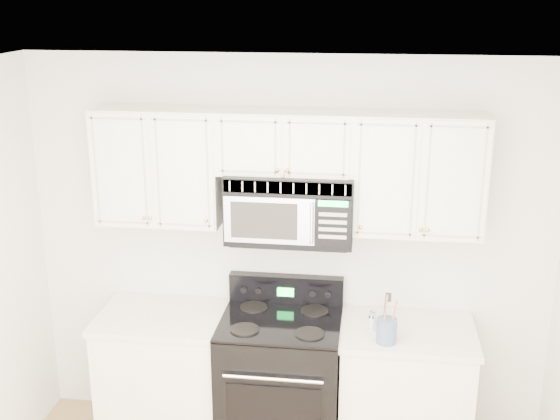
# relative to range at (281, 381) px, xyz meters

# --- Properties ---
(room) EXTENTS (3.51, 3.51, 2.61)m
(room) POSITION_rel_range_xyz_m (0.01, -1.42, 0.82)
(room) COLOR #A08058
(room) RESTS_ON ground
(base_cabinet_left) EXTENTS (0.86, 0.65, 0.92)m
(base_cabinet_left) POSITION_rel_range_xyz_m (-0.79, 0.02, -0.06)
(base_cabinet_left) COLOR beige
(base_cabinet_left) RESTS_ON ground
(base_cabinet_right) EXTENTS (0.86, 0.65, 0.92)m
(base_cabinet_right) POSITION_rel_range_xyz_m (0.81, 0.02, -0.06)
(base_cabinet_right) COLOR beige
(base_cabinet_right) RESTS_ON ground
(range) EXTENTS (0.78, 0.71, 1.13)m
(range) POSITION_rel_range_xyz_m (0.00, 0.00, 0.00)
(range) COLOR black
(range) RESTS_ON ground
(upper_cabinets) EXTENTS (2.44, 0.37, 0.75)m
(upper_cabinets) POSITION_rel_range_xyz_m (0.01, 0.16, 1.45)
(upper_cabinets) COLOR beige
(upper_cabinets) RESTS_ON ground
(microwave) EXTENTS (0.80, 0.45, 0.44)m
(microwave) POSITION_rel_range_xyz_m (0.05, 0.12, 1.19)
(microwave) COLOR black
(microwave) RESTS_ON ground
(utensil_crock) EXTENTS (0.12, 0.12, 0.33)m
(utensil_crock) POSITION_rel_range_xyz_m (0.67, -0.18, 0.52)
(utensil_crock) COLOR #435274
(utensil_crock) RESTS_ON base_cabinet_right
(shaker_salt) EXTENTS (0.04, 0.04, 0.10)m
(shaker_salt) POSITION_rel_range_xyz_m (0.59, 0.05, 0.49)
(shaker_salt) COLOR #B2AFC5
(shaker_salt) RESTS_ON base_cabinet_right
(shaker_pepper) EXTENTS (0.05, 0.05, 0.11)m
(shaker_pepper) POSITION_rel_range_xyz_m (0.58, -0.04, 0.49)
(shaker_pepper) COLOR #B2AFC5
(shaker_pepper) RESTS_ON base_cabinet_right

